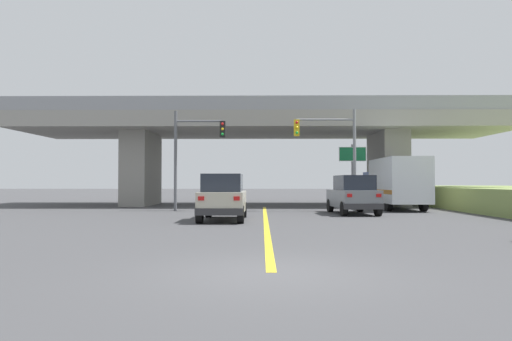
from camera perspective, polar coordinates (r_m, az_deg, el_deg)
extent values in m
plane|color=#424244|center=(33.69, 1.00, -4.27)|extent=(160.00, 160.00, 0.00)
cube|color=gray|center=(33.89, 1.00, 5.46)|extent=(34.22, 8.83, 1.04)
cube|color=gray|center=(34.78, -13.85, 0.16)|extent=(1.77, 5.30, 5.22)
cube|color=gray|center=(34.87, 15.82, 0.17)|extent=(1.77, 5.30, 5.22)
cube|color=gray|center=(29.81, 1.04, 8.30)|extent=(34.22, 0.20, 0.90)
cube|color=gray|center=(38.25, 0.97, 6.14)|extent=(34.22, 0.20, 0.90)
cube|color=yellow|center=(19.95, 1.22, -6.22)|extent=(0.20, 22.53, 0.01)
cube|color=#B7B29E|center=(20.47, -4.02, -3.84)|extent=(1.86, 4.32, 0.90)
cube|color=#1E232D|center=(20.13, -4.09, -1.51)|extent=(1.64, 2.37, 0.76)
cube|color=#2D2D30|center=(18.39, -4.56, -5.08)|extent=(1.90, 0.20, 0.28)
cube|color=red|center=(18.37, -6.75, -3.42)|extent=(0.24, 0.06, 0.16)
cube|color=red|center=(18.24, -2.39, -3.44)|extent=(0.24, 0.06, 0.16)
cylinder|color=black|center=(22.17, -5.83, -4.81)|extent=(0.26, 0.72, 0.72)
cylinder|color=black|center=(22.04, -1.51, -4.84)|extent=(0.26, 0.72, 0.72)
cylinder|color=black|center=(18.98, -6.94, -5.38)|extent=(0.26, 0.72, 0.72)
cylinder|color=black|center=(18.84, -1.89, -5.42)|extent=(0.26, 0.72, 0.72)
cube|color=slate|center=(24.97, 11.75, -3.37)|extent=(2.15, 4.48, 0.90)
cube|color=#1E232D|center=(24.64, 11.93, -1.47)|extent=(1.80, 2.50, 0.76)
cube|color=#2D2D30|center=(22.93, 13.09, -4.32)|extent=(1.93, 0.32, 0.28)
cube|color=red|center=(22.66, 11.40, -3.02)|extent=(0.24, 0.07, 0.16)
cube|color=red|center=(23.04, 14.82, -2.98)|extent=(0.24, 0.07, 0.16)
cylinder|color=black|center=(26.39, 9.08, -4.26)|extent=(0.30, 0.73, 0.72)
cylinder|color=black|center=(26.79, 12.62, -4.20)|extent=(0.30, 0.73, 0.72)
cylinder|color=black|center=(23.20, 10.74, -4.64)|extent=(0.30, 0.73, 0.72)
cylinder|color=black|center=(23.65, 14.73, -4.56)|extent=(0.30, 0.73, 0.72)
cube|color=navy|center=(32.80, 15.24, -1.85)|extent=(2.20, 2.00, 1.90)
cube|color=silver|center=(29.18, 17.08, -1.17)|extent=(2.31, 5.50, 2.64)
cube|color=#B26619|center=(29.19, 17.09, -2.46)|extent=(2.33, 5.39, 0.24)
cylinder|color=black|center=(32.59, 13.54, -3.53)|extent=(0.30, 0.90, 0.90)
cylinder|color=black|center=(33.09, 16.93, -3.48)|extent=(0.30, 0.90, 0.90)
cylinder|color=black|center=(27.62, 15.91, -3.91)|extent=(0.30, 0.90, 0.90)
cylinder|color=black|center=(28.21, 19.84, -3.82)|extent=(0.30, 0.90, 0.90)
cylinder|color=slate|center=(27.54, 12.00, 1.26)|extent=(0.18, 0.18, 5.90)
cylinder|color=slate|center=(27.47, 8.52, 6.19)|extent=(3.36, 0.12, 0.12)
cube|color=gold|center=(27.24, 5.00, 5.23)|extent=(0.32, 0.26, 0.96)
sphere|color=red|center=(27.12, 5.03, 5.90)|extent=(0.16, 0.16, 0.16)
sphere|color=gold|center=(27.09, 5.03, 5.27)|extent=(0.16, 0.16, 0.16)
sphere|color=green|center=(27.05, 5.03, 4.64)|extent=(0.16, 0.16, 0.16)
cylinder|color=#56595E|center=(27.55, -9.84, 1.19)|extent=(0.18, 0.18, 5.84)
cylinder|color=#56595E|center=(27.53, -6.99, 6.03)|extent=(2.75, 0.12, 0.12)
cube|color=black|center=(27.33, -4.12, 5.06)|extent=(0.32, 0.26, 0.96)
sphere|color=red|center=(27.21, -4.14, 5.73)|extent=(0.16, 0.16, 0.16)
sphere|color=gold|center=(27.18, -4.15, 5.10)|extent=(0.16, 0.16, 0.16)
sphere|color=green|center=(27.14, -4.15, 4.47)|extent=(0.16, 0.16, 0.16)
cylinder|color=slate|center=(31.20, 11.75, -0.66)|extent=(0.14, 0.14, 4.15)
cube|color=#146638|center=(31.19, 11.75, 1.99)|extent=(1.71, 0.08, 0.87)
cube|color=white|center=(31.18, 11.76, 1.99)|extent=(1.79, 0.04, 0.95)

